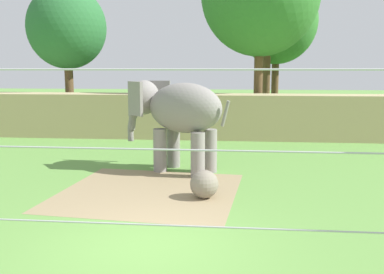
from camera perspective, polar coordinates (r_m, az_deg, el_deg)
name	(u,v)px	position (r m, az deg, el deg)	size (l,w,h in m)	color
ground_plane	(147,246)	(8.28, -5.90, -13.98)	(120.00, 120.00, 0.00)	#609342
dirt_patch	(149,191)	(11.65, -5.65, -7.10)	(4.56, 4.57, 0.01)	#937F5B
embankment_wall	(201,116)	(20.38, 1.24, 2.77)	(36.00, 1.80, 2.04)	tan
elephant	(177,112)	(13.63, -1.97, 3.33)	(3.53, 2.55, 2.84)	gray
enrichment_ball	(204,184)	(10.95, 1.61, -6.18)	(0.72, 0.72, 0.72)	gray
cable_fence	(85,174)	(4.77, -13.80, -4.74)	(10.30, 0.23, 4.20)	brown
tree_left_of_centre	(67,28)	(24.15, -16.06, 13.54)	(4.06, 4.06, 7.45)	brown
tree_right_of_centre	(268,3)	(26.59, 9.97, 16.87)	(4.24, 4.24, 9.22)	brown
tree_far_right	(277,22)	(27.71, 11.02, 14.60)	(4.90, 4.90, 8.61)	brown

